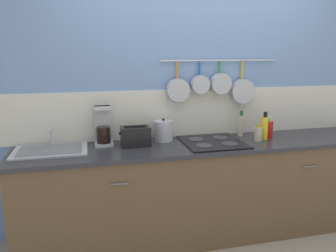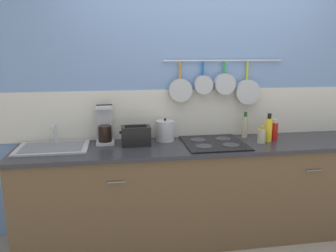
{
  "view_description": "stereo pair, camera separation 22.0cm",
  "coord_description": "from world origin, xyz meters",
  "px_view_note": "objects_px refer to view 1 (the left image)",
  "views": [
    {
      "loc": [
        -1.03,
        -2.65,
        1.68
      ],
      "look_at": [
        -0.38,
        0.0,
        1.07
      ],
      "focal_mm": 35.0,
      "sensor_mm": 36.0,
      "label": 1
    },
    {
      "loc": [
        -0.81,
        -2.69,
        1.68
      ],
      "look_at": [
        -0.38,
        0.0,
        1.07
      ],
      "focal_mm": 35.0,
      "sensor_mm": 36.0,
      "label": 2
    }
  ],
  "objects_px": {
    "toaster": "(136,136)",
    "bottle_hot_sauce": "(241,125)",
    "kettle": "(163,131)",
    "bottle_sesame_oil": "(269,129)",
    "bottle_dish_soap": "(258,134)",
    "coffee_maker": "(103,129)",
    "bottle_vinegar": "(265,127)"
  },
  "relations": [
    {
      "from": "toaster",
      "to": "bottle_hot_sauce",
      "type": "distance_m",
      "value": 1.05
    },
    {
      "from": "kettle",
      "to": "bottle_sesame_oil",
      "type": "relative_size",
      "value": 1.07
    },
    {
      "from": "bottle_hot_sauce",
      "to": "bottle_sesame_oil",
      "type": "relative_size",
      "value": 1.25
    },
    {
      "from": "bottle_hot_sauce",
      "to": "bottle_dish_soap",
      "type": "distance_m",
      "value": 0.23
    },
    {
      "from": "kettle",
      "to": "toaster",
      "type": "bearing_deg",
      "value": -157.62
    },
    {
      "from": "coffee_maker",
      "to": "bottle_vinegar",
      "type": "xyz_separation_m",
      "value": [
        1.46,
        -0.2,
        -0.03
      ]
    },
    {
      "from": "coffee_maker",
      "to": "toaster",
      "type": "relative_size",
      "value": 1.26
    },
    {
      "from": "bottle_hot_sauce",
      "to": "bottle_dish_soap",
      "type": "height_order",
      "value": "bottle_hot_sauce"
    },
    {
      "from": "toaster",
      "to": "bottle_dish_soap",
      "type": "bearing_deg",
      "value": -5.09
    },
    {
      "from": "bottle_dish_soap",
      "to": "bottle_sesame_oil",
      "type": "xyz_separation_m",
      "value": [
        0.15,
        0.08,
        0.02
      ]
    },
    {
      "from": "coffee_maker",
      "to": "bottle_sesame_oil",
      "type": "relative_size",
      "value": 1.71
    },
    {
      "from": "bottle_vinegar",
      "to": "coffee_maker",
      "type": "bearing_deg",
      "value": 172.39
    },
    {
      "from": "coffee_maker",
      "to": "bottle_hot_sauce",
      "type": "relative_size",
      "value": 1.37
    },
    {
      "from": "bottle_hot_sauce",
      "to": "bottle_vinegar",
      "type": "bearing_deg",
      "value": -49.32
    },
    {
      "from": "kettle",
      "to": "bottle_hot_sauce",
      "type": "distance_m",
      "value": 0.77
    },
    {
      "from": "bottle_dish_soap",
      "to": "bottle_vinegar",
      "type": "xyz_separation_m",
      "value": [
        0.08,
        0.03,
        0.05
      ]
    },
    {
      "from": "kettle",
      "to": "bottle_dish_soap",
      "type": "relative_size",
      "value": 1.38
    },
    {
      "from": "coffee_maker",
      "to": "bottle_vinegar",
      "type": "distance_m",
      "value": 1.47
    },
    {
      "from": "bottle_vinegar",
      "to": "bottle_dish_soap",
      "type": "bearing_deg",
      "value": -158.15
    },
    {
      "from": "bottle_sesame_oil",
      "to": "bottle_dish_soap",
      "type": "bearing_deg",
      "value": -154.09
    },
    {
      "from": "kettle",
      "to": "bottle_sesame_oil",
      "type": "bearing_deg",
      "value": -7.81
    },
    {
      "from": "coffee_maker",
      "to": "kettle",
      "type": "distance_m",
      "value": 0.54
    },
    {
      "from": "kettle",
      "to": "bottle_vinegar",
      "type": "height_order",
      "value": "bottle_vinegar"
    },
    {
      "from": "bottle_hot_sauce",
      "to": "bottle_sesame_oil",
      "type": "bearing_deg",
      "value": -30.25
    },
    {
      "from": "toaster",
      "to": "kettle",
      "type": "bearing_deg",
      "value": 22.38
    },
    {
      "from": "bottle_hot_sauce",
      "to": "bottle_sesame_oil",
      "type": "distance_m",
      "value": 0.27
    },
    {
      "from": "toaster",
      "to": "bottle_sesame_oil",
      "type": "xyz_separation_m",
      "value": [
        1.27,
        -0.02,
        0.0
      ]
    },
    {
      "from": "bottle_sesame_oil",
      "to": "coffee_maker",
      "type": "bearing_deg",
      "value": 174.38
    },
    {
      "from": "toaster",
      "to": "bottle_vinegar",
      "type": "distance_m",
      "value": 1.2
    },
    {
      "from": "kettle",
      "to": "bottle_hot_sauce",
      "type": "bearing_deg",
      "value": -0.24
    },
    {
      "from": "toaster",
      "to": "bottle_dish_soap",
      "type": "height_order",
      "value": "toaster"
    },
    {
      "from": "bottle_hot_sauce",
      "to": "toaster",
      "type": "bearing_deg",
      "value": -174.0
    }
  ]
}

